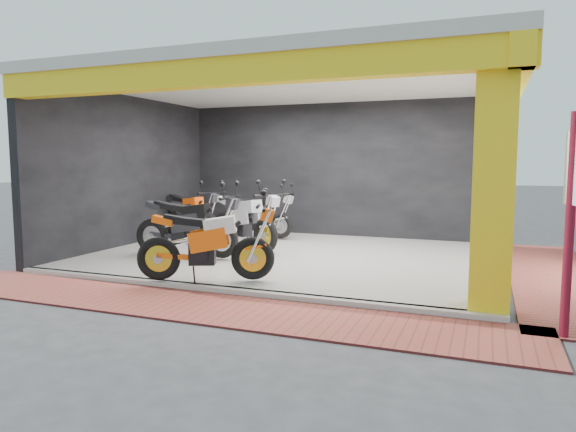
% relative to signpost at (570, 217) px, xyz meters
% --- Properties ---
extents(ground, '(80.00, 80.00, 0.00)m').
position_rel_signpost_xyz_m(ground, '(-4.55, 1.40, -1.39)').
color(ground, '#2D2D30').
rests_on(ground, ground).
extents(showroom_floor, '(8.00, 6.00, 0.10)m').
position_rel_signpost_xyz_m(showroom_floor, '(-4.55, 3.40, -1.34)').
color(showroom_floor, silver).
rests_on(showroom_floor, ground).
extents(showroom_ceiling, '(8.40, 6.40, 0.20)m').
position_rel_signpost_xyz_m(showroom_ceiling, '(-4.55, 3.40, 2.21)').
color(showroom_ceiling, beige).
rests_on(showroom_ceiling, corner_column).
extents(back_wall, '(8.20, 0.20, 3.50)m').
position_rel_signpost_xyz_m(back_wall, '(-4.55, 6.50, 0.36)').
color(back_wall, black).
rests_on(back_wall, ground).
extents(left_wall, '(0.20, 6.20, 3.50)m').
position_rel_signpost_xyz_m(left_wall, '(-8.65, 3.40, 0.36)').
color(left_wall, black).
rests_on(left_wall, ground).
extents(corner_column, '(0.50, 0.50, 3.50)m').
position_rel_signpost_xyz_m(corner_column, '(-0.80, 0.65, 0.36)').
color(corner_column, yellow).
rests_on(corner_column, ground).
extents(header_beam_front, '(8.40, 0.30, 0.40)m').
position_rel_signpost_xyz_m(header_beam_front, '(-4.55, 0.40, 1.91)').
color(header_beam_front, yellow).
rests_on(header_beam_front, corner_column).
extents(header_beam_right, '(0.30, 6.40, 0.40)m').
position_rel_signpost_xyz_m(header_beam_right, '(-0.55, 3.40, 1.91)').
color(header_beam_right, yellow).
rests_on(header_beam_right, corner_column).
extents(floor_kerb, '(8.00, 0.20, 0.10)m').
position_rel_signpost_xyz_m(floor_kerb, '(-4.55, 0.38, -1.34)').
color(floor_kerb, silver).
rests_on(floor_kerb, ground).
extents(paver_front, '(9.00, 1.40, 0.03)m').
position_rel_signpost_xyz_m(paver_front, '(-4.55, -0.40, -1.38)').
color(paver_front, maroon).
rests_on(paver_front, ground).
extents(paver_right, '(1.40, 7.00, 0.03)m').
position_rel_signpost_xyz_m(paver_right, '(0.25, 3.40, -1.38)').
color(paver_right, maroon).
rests_on(paver_right, ground).
extents(signpost, '(0.12, 0.35, 2.55)m').
position_rel_signpost_xyz_m(signpost, '(0.00, 0.00, 0.00)').
color(signpost, maroon).
rests_on(signpost, ground).
extents(moto_hero, '(2.46, 1.66, 1.41)m').
position_rel_signpost_xyz_m(moto_hero, '(-4.31, 0.90, -0.59)').
color(moto_hero, '#FF5C0A').
rests_on(moto_hero, showroom_floor).
extents(moto_row_a, '(2.56, 1.92, 1.48)m').
position_rel_signpost_xyz_m(moto_row_a, '(-5.12, 3.26, -0.56)').
color(moto_row_a, '#AEB0B6').
rests_on(moto_row_a, showroom_floor).
extents(moto_row_b, '(2.44, 1.02, 1.46)m').
position_rel_signpost_xyz_m(moto_row_b, '(-5.67, 2.35, -0.56)').
color(moto_row_b, black).
rests_on(moto_row_b, showroom_floor).
extents(moto_row_c, '(2.45, 1.57, 1.41)m').
position_rel_signpost_xyz_m(moto_row_c, '(-7.13, 4.33, -0.59)').
color(moto_row_c, black).
rests_on(moto_row_c, showroom_floor).
extents(moto_row_d, '(2.19, 0.89, 1.32)m').
position_rel_signpost_xyz_m(moto_row_d, '(-5.57, 5.17, -0.64)').
color(moto_row_d, '#95979C').
rests_on(moto_row_d, showroom_floor).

